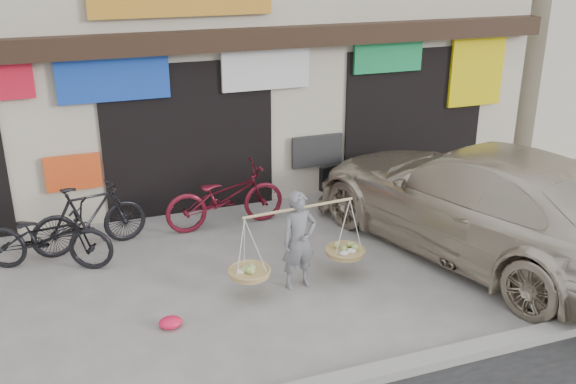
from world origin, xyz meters
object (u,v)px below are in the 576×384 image
object	(u,v)px
street_vendor	(299,245)
bike_0	(47,237)
bike_1	(89,217)
suv	(479,200)
bike_2	(225,197)

from	to	relation	value
street_vendor	bike_0	distance (m)	3.76
street_vendor	bike_0	size ratio (longest dim) A/B	1.04
street_vendor	bike_0	world-z (taller)	street_vendor
street_vendor	bike_1	world-z (taller)	street_vendor
suv	bike_2	bearing A→B (deg)	-49.54
bike_1	bike_2	size ratio (longest dim) A/B	0.88
bike_1	street_vendor	bearing A→B (deg)	-142.37
street_vendor	bike_2	bearing A→B (deg)	95.68
bike_0	bike_1	size ratio (longest dim) A/B	1.08
street_vendor	bike_1	xyz separation A→B (m)	(-2.67, 2.24, -0.10)
street_vendor	suv	xyz separation A→B (m)	(3.02, 0.11, 0.21)
bike_2	suv	world-z (taller)	suv
bike_0	bike_2	world-z (taller)	bike_2
bike_0	suv	bearing A→B (deg)	-83.51
street_vendor	suv	bearing A→B (deg)	-2.76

